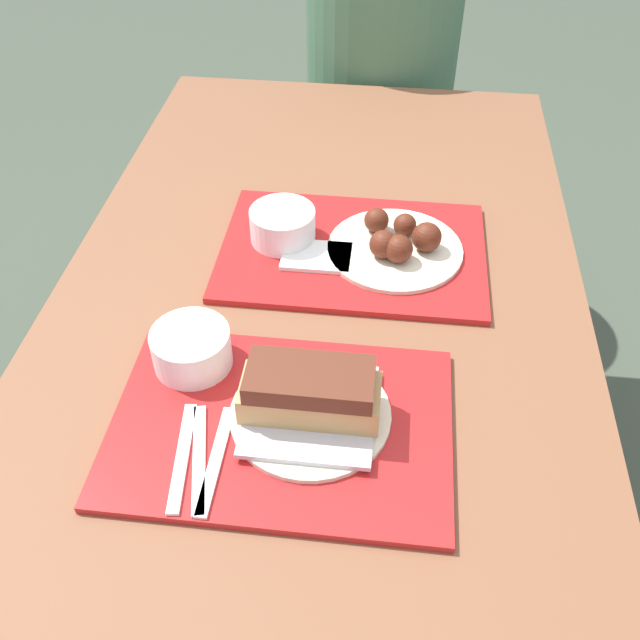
{
  "coord_description": "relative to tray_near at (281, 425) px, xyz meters",
  "views": [
    {
      "loc": [
        0.11,
        -0.78,
        1.53
      ],
      "look_at": [
        0.02,
        -0.01,
        0.8
      ],
      "focal_mm": 40.0,
      "sensor_mm": 36.0,
      "label": 1
    }
  ],
  "objects": [
    {
      "name": "ground_plane",
      "position": [
        0.02,
        0.18,
        -0.76
      ],
      "size": [
        12.0,
        12.0,
        0.0
      ],
      "primitive_type": "plane",
      "color": "#424C3D"
    },
    {
      "name": "picnic_table",
      "position": [
        0.02,
        0.18,
        -0.1
      ],
      "size": [
        0.87,
        1.75,
        0.76
      ],
      "color": "brown",
      "rests_on": "ground_plane"
    },
    {
      "name": "picnic_bench_far",
      "position": [
        0.02,
        1.28,
        -0.38
      ],
      "size": [
        0.83,
        0.28,
        0.46
      ],
      "color": "brown",
      "rests_on": "ground_plane"
    },
    {
      "name": "tray_near",
      "position": [
        0.0,
        0.0,
        0.0
      ],
      "size": [
        0.46,
        0.32,
        0.01
      ],
      "color": "red",
      "rests_on": "picnic_table"
    },
    {
      "name": "tray_far",
      "position": [
        0.06,
        0.39,
        0.0
      ],
      "size": [
        0.46,
        0.32,
        0.01
      ],
      "color": "red",
      "rests_on": "picnic_table"
    },
    {
      "name": "bowl_coleslaw_near",
      "position": [
        -0.14,
        0.1,
        0.04
      ],
      "size": [
        0.11,
        0.11,
        0.06
      ],
      "color": "white",
      "rests_on": "tray_near"
    },
    {
      "name": "brisket_sandwich_plate",
      "position": [
        0.04,
        0.02,
        0.04
      ],
      "size": [
        0.22,
        0.22,
        0.09
      ],
      "color": "beige",
      "rests_on": "tray_near"
    },
    {
      "name": "plastic_fork_near",
      "position": [
        -0.09,
        -0.07,
        0.01
      ],
      "size": [
        0.05,
        0.17,
        0.0
      ],
      "color": "white",
      "rests_on": "tray_near"
    },
    {
      "name": "plastic_knife_near",
      "position": [
        -0.07,
        -0.07,
        0.01
      ],
      "size": [
        0.02,
        0.17,
        0.0
      ],
      "color": "white",
      "rests_on": "tray_near"
    },
    {
      "name": "plastic_spoon_near",
      "position": [
        -0.12,
        -0.07,
        0.01
      ],
      "size": [
        0.04,
        0.17,
        0.0
      ],
      "color": "white",
      "rests_on": "tray_near"
    },
    {
      "name": "condiment_packet",
      "position": [
        0.03,
        0.07,
        0.01
      ],
      "size": [
        0.04,
        0.03,
        0.01
      ],
      "color": "teal",
      "rests_on": "tray_near"
    },
    {
      "name": "bowl_coleslaw_far",
      "position": [
        -0.06,
        0.41,
        0.04
      ],
      "size": [
        0.11,
        0.11,
        0.06
      ],
      "color": "white",
      "rests_on": "tray_far"
    },
    {
      "name": "wings_plate_far",
      "position": [
        0.14,
        0.39,
        0.02
      ],
      "size": [
        0.23,
        0.23,
        0.06
      ],
      "color": "beige",
      "rests_on": "tray_far"
    },
    {
      "name": "napkin_far",
      "position": [
        0.0,
        0.36,
        0.01
      ],
      "size": [
        0.12,
        0.08,
        0.01
      ],
      "color": "white",
      "rests_on": "tray_far"
    },
    {
      "name": "person_seated_across",
      "position": [
        0.07,
        1.28,
        -0.02
      ],
      "size": [
        0.4,
        0.4,
        0.7
      ],
      "color": "#477051",
      "rests_on": "picnic_bench_far"
    }
  ]
}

